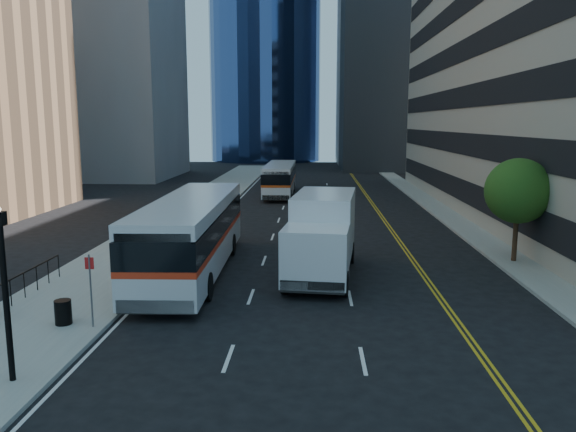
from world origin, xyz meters
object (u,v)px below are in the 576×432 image
object	(u,v)px
bus_front	(192,233)
box_truck	(322,234)
street_tree	(518,191)
trash_can	(63,312)
lamp_post	(5,287)
bus_rear	(280,178)

from	to	relation	value
bus_front	box_truck	distance (m)	6.01
street_tree	bus_front	bearing A→B (deg)	-170.82
trash_can	lamp_post	bearing A→B (deg)	-83.27
lamp_post	bus_front	bearing A→B (deg)	78.19
bus_front	box_truck	xyz separation A→B (m)	(6.01, -0.14, 0.03)
bus_rear	bus_front	bearing A→B (deg)	-94.47
street_tree	lamp_post	distance (m)	22.82
street_tree	trash_can	bearing A→B (deg)	-152.11
bus_front	box_truck	bearing A→B (deg)	-2.50
bus_front	trash_can	world-z (taller)	bus_front
lamp_post	bus_rear	size ratio (longest dim) A/B	0.39
bus_rear	trash_can	distance (m)	36.13
street_tree	box_truck	distance (m)	10.10
lamp_post	street_tree	bearing A→B (deg)	37.87
box_truck	trash_can	xyz separation A→B (m)	(-8.91, -7.12, -1.37)
lamp_post	bus_rear	world-z (taller)	lamp_post
box_truck	trash_can	distance (m)	11.49
street_tree	bus_rear	bearing A→B (deg)	117.05
lamp_post	trash_can	xyz separation A→B (m)	(-0.50, 4.21, -2.15)
street_tree	box_truck	world-z (taller)	street_tree
lamp_post	bus_rear	distance (m)	40.24
bus_rear	box_truck	size ratio (longest dim) A/B	1.48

